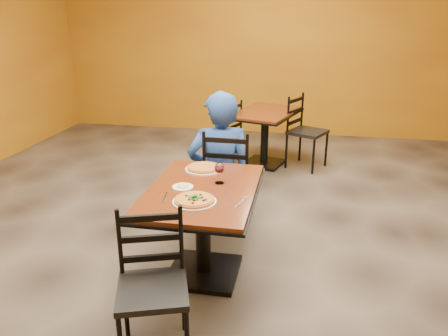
% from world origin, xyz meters
% --- Properties ---
extents(floor, '(7.00, 8.00, 0.01)m').
position_xyz_m(floor, '(0.00, 0.00, 0.00)').
color(floor, black).
rests_on(floor, ground).
extents(wall_back, '(7.00, 0.01, 3.00)m').
position_xyz_m(wall_back, '(0.00, 4.00, 1.50)').
color(wall_back, '#AA7712').
rests_on(wall_back, ground).
extents(table_main, '(0.83, 1.23, 0.75)m').
position_xyz_m(table_main, '(0.00, -0.50, 0.56)').
color(table_main, '#5F2A0F').
rests_on(table_main, floor).
extents(table_second, '(1.01, 1.25, 0.75)m').
position_xyz_m(table_second, '(0.21, 2.28, 0.55)').
color(table_second, '#5F2A0F').
rests_on(table_second, floor).
extents(chair_main_near, '(0.52, 0.52, 0.91)m').
position_xyz_m(chair_main_near, '(-0.09, -1.40, 0.45)').
color(chair_main_near, black).
rests_on(chair_main_near, floor).
extents(chair_main_far, '(0.45, 0.45, 0.98)m').
position_xyz_m(chair_main_far, '(0.04, 0.46, 0.49)').
color(chair_main_far, black).
rests_on(chair_main_far, floor).
extents(chair_second_left, '(0.51, 0.51, 0.87)m').
position_xyz_m(chair_second_left, '(-0.37, 2.28, 0.44)').
color(chair_second_left, black).
rests_on(chair_second_left, floor).
extents(chair_second_right, '(0.59, 0.59, 0.97)m').
position_xyz_m(chair_second_right, '(0.78, 2.28, 0.49)').
color(chair_second_right, black).
rests_on(chair_second_right, floor).
extents(diner, '(0.74, 0.59, 1.31)m').
position_xyz_m(diner, '(-0.07, 0.52, 0.66)').
color(diner, navy).
rests_on(diner, floor).
extents(plate_main, '(0.31, 0.31, 0.01)m').
position_xyz_m(plate_main, '(0.01, -0.76, 0.76)').
color(plate_main, white).
rests_on(plate_main, table_main).
extents(pizza_main, '(0.28, 0.28, 0.02)m').
position_xyz_m(pizza_main, '(0.01, -0.76, 0.77)').
color(pizza_main, '#8D310A').
rests_on(pizza_main, plate_main).
extents(plate_far, '(0.31, 0.31, 0.01)m').
position_xyz_m(plate_far, '(-0.08, -0.10, 0.76)').
color(plate_far, white).
rests_on(plate_far, table_main).
extents(pizza_far, '(0.28, 0.28, 0.02)m').
position_xyz_m(pizza_far, '(-0.08, -0.10, 0.77)').
color(pizza_far, gold).
rests_on(pizza_far, plate_far).
extents(side_plate, '(0.16, 0.16, 0.01)m').
position_xyz_m(side_plate, '(-0.15, -0.52, 0.76)').
color(side_plate, white).
rests_on(side_plate, table_main).
extents(dip, '(0.09, 0.09, 0.01)m').
position_xyz_m(dip, '(-0.15, -0.52, 0.76)').
color(dip, tan).
rests_on(dip, side_plate).
extents(wine_glass, '(0.08, 0.08, 0.18)m').
position_xyz_m(wine_glass, '(0.11, -0.37, 0.84)').
color(wine_glass, white).
rests_on(wine_glass, table_main).
extents(fork, '(0.04, 0.19, 0.00)m').
position_xyz_m(fork, '(-0.22, -0.72, 0.75)').
color(fork, silver).
rests_on(fork, table_main).
extents(knife, '(0.06, 0.21, 0.00)m').
position_xyz_m(knife, '(0.32, -0.70, 0.75)').
color(knife, silver).
rests_on(knife, table_main).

